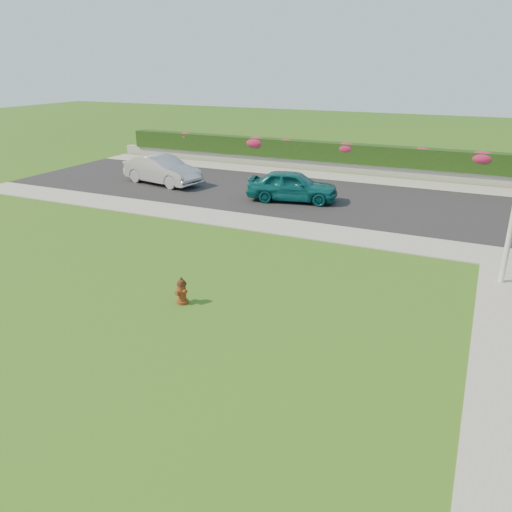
% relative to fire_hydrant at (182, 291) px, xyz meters
% --- Properties ---
extents(ground, '(120.00, 120.00, 0.00)m').
position_rel_fire_hydrant_xyz_m(ground, '(1.28, -1.57, -0.36)').
color(ground, black).
rests_on(ground, ground).
extents(street_far, '(26.00, 8.00, 0.04)m').
position_rel_fire_hydrant_xyz_m(street_far, '(-3.72, 12.43, -0.34)').
color(street_far, black).
rests_on(street_far, ground).
extents(sidewalk_far, '(24.00, 2.00, 0.04)m').
position_rel_fire_hydrant_xyz_m(sidewalk_far, '(-4.72, 7.43, -0.34)').
color(sidewalk_far, gray).
rests_on(sidewalk_far, ground).
extents(sidewalk_beyond, '(34.00, 2.00, 0.04)m').
position_rel_fire_hydrant_xyz_m(sidewalk_beyond, '(0.28, 17.43, -0.34)').
color(sidewalk_beyond, gray).
rests_on(sidewalk_beyond, ground).
extents(retaining_wall, '(34.00, 0.40, 0.60)m').
position_rel_fire_hydrant_xyz_m(retaining_wall, '(0.28, 18.93, -0.06)').
color(retaining_wall, gray).
rests_on(retaining_wall, ground).
extents(hedge, '(32.00, 0.90, 1.10)m').
position_rel_fire_hydrant_xyz_m(hedge, '(0.28, 19.03, 0.79)').
color(hedge, black).
rests_on(hedge, retaining_wall).
extents(fire_hydrant, '(0.39, 0.37, 0.76)m').
position_rel_fire_hydrant_xyz_m(fire_hydrant, '(0.00, 0.00, 0.00)').
color(fire_hydrant, '#53200D').
rests_on(fire_hydrant, ground).
extents(sedan_teal, '(4.47, 2.48, 1.44)m').
position_rel_fire_hydrant_xyz_m(sedan_teal, '(-1.13, 11.29, 0.40)').
color(sedan_teal, '#0B5156').
rests_on(sedan_teal, street_far).
extents(sedan_silver, '(4.78, 2.46, 1.50)m').
position_rel_fire_hydrant_xyz_m(sedan_silver, '(-8.75, 11.70, 0.43)').
color(sedan_silver, '#A7AAAF').
rests_on(sedan_silver, street_far).
extents(flower_clump_a, '(1.12, 0.72, 0.56)m').
position_rel_fire_hydrant_xyz_m(flower_clump_a, '(-11.77, 18.93, 1.12)').
color(flower_clump_a, '#BC2056').
rests_on(flower_clump_a, hedge).
extents(flower_clump_b, '(1.52, 0.97, 0.76)m').
position_rel_fire_hydrant_xyz_m(flower_clump_b, '(-6.54, 18.93, 1.04)').
color(flower_clump_b, '#BC2056').
rests_on(flower_clump_b, hedge).
extents(flower_clump_c, '(1.08, 0.69, 0.54)m').
position_rel_fire_hydrant_xyz_m(flower_clump_c, '(-4.50, 18.93, 1.13)').
color(flower_clump_c, '#BC2056').
rests_on(flower_clump_c, hedge).
extents(flower_clump_d, '(1.33, 0.85, 0.66)m').
position_rel_fire_hydrant_xyz_m(flower_clump_d, '(-0.65, 18.93, 1.08)').
color(flower_clump_d, '#BC2056').
rests_on(flower_clump_d, hedge).
extents(flower_clump_e, '(1.05, 0.67, 0.52)m').
position_rel_fire_hydrant_xyz_m(flower_clump_e, '(3.63, 18.93, 1.13)').
color(flower_clump_e, '#BC2056').
rests_on(flower_clump_e, hedge).
extents(flower_clump_f, '(1.46, 0.94, 0.73)m').
position_rel_fire_hydrant_xyz_m(flower_clump_f, '(6.73, 18.93, 1.05)').
color(flower_clump_f, '#BC2056').
rests_on(flower_clump_f, hedge).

